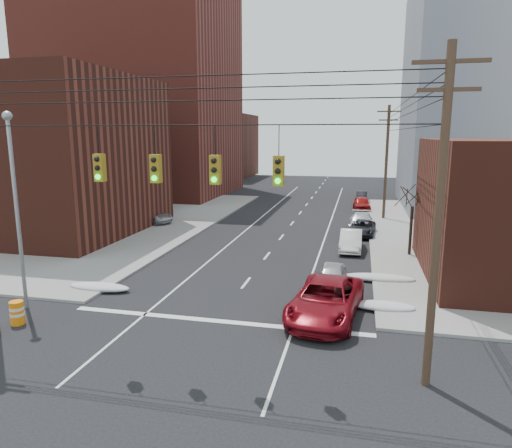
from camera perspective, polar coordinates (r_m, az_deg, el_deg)
The scene contains 26 objects.
ground at distance 15.77m, azimuth -12.65°, elevation -20.88°, with size 160.00×160.00×0.00m, color black.
sidewalk_nw at distance 51.74m, azimuth -27.11°, elevation 0.80°, with size 40.00×40.00×0.15m, color gray.
building_brick_tall at distance 67.40m, azimuth -14.35°, elevation 16.56°, with size 24.00×20.00×30.00m, color maroon.
building_brick_near at distance 44.08m, azimuth -26.97°, elevation 7.65°, with size 20.00×16.00×13.00m, color #512118.
building_brick_far at distance 91.77m, azimuth -7.75°, elevation 9.66°, with size 22.00×18.00×12.00m, color #512118.
building_glass at distance 83.96m, azimuth 25.74°, elevation 11.95°, with size 20.00×18.00×22.00m, color gray.
utility_pole_right at distance 15.38m, azimuth 21.86°, elevation 0.96°, with size 2.20×0.28×11.00m.
utility_pole_far at distance 46.11m, azimuth 15.99°, elevation 7.63°, with size 2.20×0.28×11.00m.
traffic_signals at distance 16.12m, azimuth -8.90°, elevation 7.02°, with size 17.00×0.42×2.02m.
street_light at distance 23.91m, azimuth -27.88°, elevation 3.26°, with size 0.44×0.44×9.32m.
bare_tree at distance 32.72m, azimuth 18.80°, elevation 0.05°, with size 2.09×2.20×4.93m.
snow_nw at distance 26.18m, azimuth -18.99°, elevation -7.44°, with size 3.50×1.08×0.42m, color silver.
snow_ne at distance 22.99m, azimuth 15.60°, elevation -9.85°, with size 3.00×1.08×0.42m, color silver.
snow_east_far at distance 27.24m, azimuth 15.18°, elevation -6.50°, with size 4.00×1.08×0.42m, color silver.
red_pickup at distance 21.35m, azimuth 8.72°, elevation -9.35°, with size 2.84×6.16×1.71m, color maroon.
parked_car_a at distance 25.38m, azimuth 9.48°, elevation -6.48°, with size 1.57×3.90×1.33m, color #ADADB2.
parked_car_b at distance 33.70m, azimuth 11.78°, elevation -2.04°, with size 1.54×4.41×1.45m, color white.
parked_car_c at distance 38.87m, azimuth 13.08°, elevation -0.50°, with size 2.07×4.49×1.25m, color black.
parked_car_d at distance 41.09m, azimuth 13.01°, elevation 0.28°, with size 2.05×5.04×1.46m, color silver.
parked_car_e at distance 51.85m, azimuth 13.07°, elevation 2.51°, with size 1.75×4.34×1.48m, color #970D0E.
parked_car_f at distance 58.72m, azimuth 13.06°, elevation 3.39°, with size 1.31×3.77×1.24m, color black.
lot_car_a at distance 39.74m, azimuth -19.46°, elevation -0.13°, with size 1.67×4.80×1.58m, color white.
lot_car_b at distance 43.71m, azimuth -13.04°, elevation 0.99°, with size 2.08×4.51×1.25m, color #B1B0B5.
lot_car_c at distance 44.75m, azimuth -22.11°, elevation 0.84°, with size 2.09×5.15×1.49m, color black.
lot_car_d at distance 43.53m, azimuth -18.86°, elevation 0.73°, with size 1.66×4.13×1.41m, color #9E9EA2.
construction_barrel at distance 23.10m, azimuth -27.70°, elevation -9.77°, with size 0.64×0.64×1.06m.
Camera 1 is at (6.03, -11.97, 8.30)m, focal length 32.00 mm.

